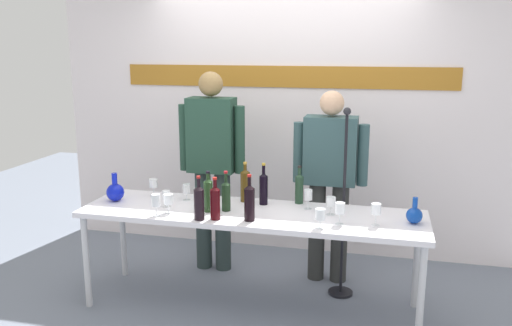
% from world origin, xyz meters
% --- Properties ---
extents(ground_plane, '(10.00, 10.00, 0.00)m').
position_xyz_m(ground_plane, '(0.00, 0.00, 0.00)').
color(ground_plane, slate).
extents(back_wall, '(4.49, 0.11, 3.00)m').
position_xyz_m(back_wall, '(0.00, 1.32, 1.50)').
color(back_wall, white).
rests_on(back_wall, ground).
extents(display_table, '(2.58, 0.69, 0.77)m').
position_xyz_m(display_table, '(0.00, 0.00, 0.72)').
color(display_table, white).
rests_on(display_table, ground).
extents(decanter_blue_left, '(0.14, 0.14, 0.23)m').
position_xyz_m(decanter_blue_left, '(-1.12, 0.01, 0.85)').
color(decanter_blue_left, '#0D1BB8').
rests_on(decanter_blue_left, display_table).
extents(decanter_blue_right, '(0.11, 0.11, 0.19)m').
position_xyz_m(decanter_blue_right, '(1.17, 0.01, 0.84)').
color(decanter_blue_right, '#0F3CA2').
rests_on(decanter_blue_right, display_table).
extents(presenter_left, '(0.59, 0.22, 1.77)m').
position_xyz_m(presenter_left, '(-0.51, 0.63, 1.02)').
color(presenter_left, '#293634').
rests_on(presenter_left, ground).
extents(presenter_right, '(0.62, 0.22, 1.63)m').
position_xyz_m(presenter_right, '(0.51, 0.63, 0.94)').
color(presenter_right, '#2E2F2D').
rests_on(presenter_right, ground).
extents(wine_bottle_0, '(0.08, 0.08, 0.34)m').
position_xyz_m(wine_bottle_0, '(0.04, -0.20, 0.91)').
color(wine_bottle_0, black).
rests_on(wine_bottle_0, display_table).
extents(wine_bottle_1, '(0.08, 0.08, 0.32)m').
position_xyz_m(wine_bottle_1, '(-0.11, 0.24, 0.91)').
color(wine_bottle_1, '#4A340D').
rests_on(wine_bottle_1, display_table).
extents(wine_bottle_2, '(0.07, 0.07, 0.31)m').
position_xyz_m(wine_bottle_2, '(-0.20, -0.24, 0.91)').
color(wine_bottle_2, '#370509').
rests_on(wine_bottle_2, display_table).
extents(wine_bottle_3, '(0.07, 0.07, 0.31)m').
position_xyz_m(wine_bottle_3, '(-0.19, -0.02, 0.90)').
color(wine_bottle_3, '#193019').
rests_on(wine_bottle_3, display_table).
extents(wine_bottle_4, '(0.06, 0.06, 0.30)m').
position_xyz_m(wine_bottle_4, '(0.31, 0.30, 0.90)').
color(wine_bottle_4, '#1E3B27').
rests_on(wine_bottle_4, display_table).
extents(wine_bottle_5, '(0.07, 0.07, 0.33)m').
position_xyz_m(wine_bottle_5, '(0.05, 0.20, 0.91)').
color(wine_bottle_5, black).
rests_on(wine_bottle_5, display_table).
extents(wine_bottle_6, '(0.07, 0.07, 0.32)m').
position_xyz_m(wine_bottle_6, '(-0.31, -0.27, 0.91)').
color(wine_bottle_6, black).
rests_on(wine_bottle_6, display_table).
extents(wine_bottle_7, '(0.07, 0.07, 0.31)m').
position_xyz_m(wine_bottle_7, '(-0.31, -0.08, 0.91)').
color(wine_bottle_7, '#203E1B').
rests_on(wine_bottle_7, display_table).
extents(wine_glass_left_0, '(0.06, 0.06, 0.13)m').
position_xyz_m(wine_glass_left_0, '(-0.58, 0.16, 0.87)').
color(wine_glass_left_0, white).
rests_on(wine_glass_left_0, display_table).
extents(wine_glass_left_1, '(0.07, 0.07, 0.14)m').
position_xyz_m(wine_glass_left_1, '(-0.59, -0.18, 0.88)').
color(wine_glass_left_1, white).
rests_on(wine_glass_left_1, display_table).
extents(wine_glass_left_2, '(0.06, 0.06, 0.16)m').
position_xyz_m(wine_glass_left_2, '(-0.65, -0.27, 0.89)').
color(wine_glass_left_2, white).
rests_on(wine_glass_left_2, display_table).
extents(wine_glass_left_3, '(0.07, 0.07, 0.15)m').
position_xyz_m(wine_glass_left_3, '(-0.88, 0.19, 0.88)').
color(wine_glass_left_3, white).
rests_on(wine_glass_left_3, display_table).
extents(wine_glass_left_4, '(0.06, 0.06, 0.13)m').
position_xyz_m(wine_glass_left_4, '(-0.66, -0.04, 0.86)').
color(wine_glass_left_4, white).
rests_on(wine_glass_left_4, display_table).
extents(wine_glass_right_0, '(0.07, 0.07, 0.16)m').
position_xyz_m(wine_glass_right_0, '(0.91, -0.10, 0.89)').
color(wine_glass_right_0, white).
rests_on(wine_glass_right_0, display_table).
extents(wine_glass_right_1, '(0.06, 0.06, 0.15)m').
position_xyz_m(wine_glass_right_1, '(0.40, 0.16, 0.88)').
color(wine_glass_right_1, white).
rests_on(wine_glass_right_1, display_table).
extents(wine_glass_right_2, '(0.07, 0.07, 0.14)m').
position_xyz_m(wine_glass_right_2, '(0.59, 0.06, 0.87)').
color(wine_glass_right_2, white).
rests_on(wine_glass_right_2, display_table).
extents(wine_glass_right_3, '(0.07, 0.07, 0.14)m').
position_xyz_m(wine_glass_right_3, '(0.55, -0.24, 0.87)').
color(wine_glass_right_3, white).
rests_on(wine_glass_right_3, display_table).
extents(wine_glass_right_4, '(0.07, 0.07, 0.16)m').
position_xyz_m(wine_glass_right_4, '(0.67, -0.14, 0.89)').
color(wine_glass_right_4, white).
rests_on(wine_glass_right_4, display_table).
extents(microphone_stand, '(0.20, 0.20, 1.53)m').
position_xyz_m(microphone_stand, '(0.66, 0.38, 0.51)').
color(microphone_stand, black).
rests_on(microphone_stand, ground).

